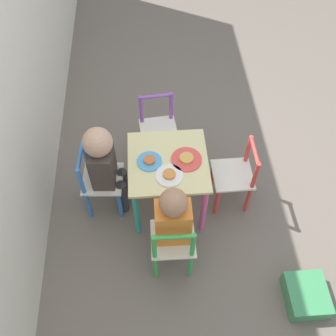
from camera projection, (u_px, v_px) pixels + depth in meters
ground_plane at (168, 202)px, 2.80m from camera, size 6.00×6.00×0.00m
kids_table at (168, 170)px, 2.48m from camera, size 0.49×0.49×0.49m
chair_blue at (100, 181)px, 2.58m from camera, size 0.28×0.28×0.54m
chair_green at (172, 244)px, 2.31m from camera, size 0.26×0.26×0.54m
chair_red at (235, 176)px, 2.60m from camera, size 0.26×0.26×0.54m
chair_purple at (158, 131)px, 2.84m from camera, size 0.28×0.28×0.54m
child_back at (105, 163)px, 2.42m from camera, size 0.21×0.23×0.75m
child_left at (172, 220)px, 2.21m from camera, size 0.21×0.20×0.75m
plate_back at (149, 161)px, 2.39m from camera, size 0.15×0.15×0.03m
plate_left at (169, 175)px, 2.33m from camera, size 0.17×0.17×0.03m
plate_front at (186, 159)px, 2.40m from camera, size 0.19×0.19×0.03m
storage_bin at (306, 295)px, 2.34m from camera, size 0.27×0.24×0.12m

